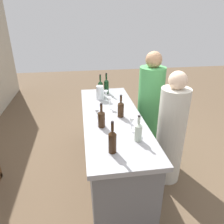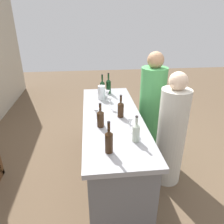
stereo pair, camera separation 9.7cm
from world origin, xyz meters
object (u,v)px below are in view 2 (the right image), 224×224
at_px(wine_bottle_leftmost_amber_brown, 109,141).
at_px(water_pitcher, 102,92).
at_px(wine_glass_near_center, 110,100).
at_px(wine_glass_near_left, 130,122).
at_px(person_left_guest, 171,135).
at_px(wine_glass_far_left, 97,112).
at_px(wine_bottle_center_amber_brown, 100,118).
at_px(person_center_guest, 151,111).
at_px(wine_bottle_rightmost_dark_green, 102,88).
at_px(wine_glass_near_right, 107,94).
at_px(wine_bottle_second_left_clear_pale, 136,132).
at_px(wine_bottle_far_right_dark_green, 109,86).
at_px(wine_bottle_second_right_amber_brown, 121,109).

bearing_deg(wine_bottle_leftmost_amber_brown, water_pitcher, -0.92).
bearing_deg(wine_glass_near_center, wine_glass_near_left, -166.77).
relative_size(wine_bottle_leftmost_amber_brown, person_left_guest, 0.21).
bearing_deg(wine_glass_near_left, wine_glass_far_left, 49.69).
xyz_separation_m(wine_bottle_center_amber_brown, person_left_guest, (0.09, -0.88, -0.33)).
relative_size(water_pitcher, person_center_guest, 0.12).
xyz_separation_m(wine_bottle_rightmost_dark_green, wine_glass_near_right, (-0.22, -0.06, -0.02)).
relative_size(wine_bottle_leftmost_amber_brown, wine_glass_near_right, 2.06).
distance_m(wine_glass_near_right, water_pitcher, 0.11).
height_order(wine_bottle_leftmost_amber_brown, wine_glass_near_center, wine_bottle_leftmost_amber_brown).
distance_m(wine_bottle_second_left_clear_pale, wine_bottle_rightmost_dark_green, 1.34).
distance_m(wine_glass_near_left, water_pitcher, 1.02).
height_order(wine_bottle_far_right_dark_green, wine_glass_near_left, wine_bottle_far_right_dark_green).
relative_size(wine_glass_far_left, person_left_guest, 0.11).
bearing_deg(person_left_guest, wine_bottle_second_left_clear_pale, 17.85).
bearing_deg(wine_glass_near_left, wine_bottle_leftmost_amber_brown, 143.11).
xyz_separation_m(wine_bottle_leftmost_amber_brown, wine_glass_near_left, (0.34, -0.26, 0.00)).
xyz_separation_m(wine_bottle_far_right_dark_green, wine_glass_near_right, (-0.31, 0.05, -0.02)).
bearing_deg(wine_glass_near_center, wine_bottle_center_amber_brown, 162.77).
bearing_deg(wine_glass_near_left, wine_bottle_second_left_clear_pale, -173.14).
bearing_deg(wine_glass_near_right, wine_bottle_second_left_clear_pale, -170.74).
xyz_separation_m(wine_bottle_far_right_dark_green, person_center_guest, (-0.39, -0.59, -0.29)).
distance_m(wine_glass_near_right, person_left_guest, 1.05).
bearing_deg(wine_glass_near_left, water_pitcher, 13.40).
bearing_deg(wine_bottle_far_right_dark_green, wine_bottle_second_right_amber_brown, -175.69).
height_order(wine_bottle_second_left_clear_pale, wine_bottle_center_amber_brown, wine_bottle_center_amber_brown).
distance_m(wine_glass_near_center, person_left_guest, 0.89).
height_order(wine_bottle_second_left_clear_pale, wine_glass_near_center, wine_bottle_second_left_clear_pale).
bearing_deg(person_center_guest, person_left_guest, 80.67).
distance_m(wine_bottle_center_amber_brown, wine_glass_near_right, 0.78).
height_order(wine_bottle_center_amber_brown, wine_bottle_far_right_dark_green, wine_bottle_far_right_dark_green).
xyz_separation_m(wine_glass_near_right, person_center_guest, (-0.09, -0.64, -0.27)).
bearing_deg(wine_bottle_rightmost_dark_green, wine_bottle_center_amber_brown, 174.80).
xyz_separation_m(wine_bottle_second_right_amber_brown, wine_glass_near_center, (0.27, 0.10, 0.00)).
bearing_deg(wine_glass_near_left, wine_bottle_rightmost_dark_green, 10.57).
relative_size(wine_bottle_second_left_clear_pale, wine_glass_near_left, 1.63).
distance_m(wine_bottle_second_right_amber_brown, wine_bottle_rightmost_dark_green, 0.79).
distance_m(wine_bottle_far_right_dark_green, wine_glass_near_center, 0.59).
bearing_deg(person_center_guest, wine_bottle_center_amber_brown, 22.99).
height_order(wine_glass_near_left, water_pitcher, water_pitcher).
bearing_deg(wine_bottle_center_amber_brown, water_pitcher, -4.53).
bearing_deg(wine_bottle_rightmost_dark_green, wine_glass_far_left, 171.59).
distance_m(wine_bottle_far_right_dark_green, person_left_guest, 1.25).
height_order(wine_bottle_leftmost_amber_brown, wine_glass_far_left, wine_bottle_leftmost_amber_brown).
xyz_separation_m(wine_bottle_second_left_clear_pale, wine_glass_near_center, (0.82, 0.17, 0.01)).
bearing_deg(person_center_guest, wine_bottle_leftmost_amber_brown, 39.71).
distance_m(wine_bottle_second_right_amber_brown, wine_bottle_far_right_dark_green, 0.86).
bearing_deg(water_pitcher, person_left_guest, -132.78).
xyz_separation_m(wine_bottle_leftmost_amber_brown, person_center_guest, (1.17, -0.74, -0.28)).
height_order(wine_glass_near_center, wine_glass_near_right, wine_glass_near_center).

